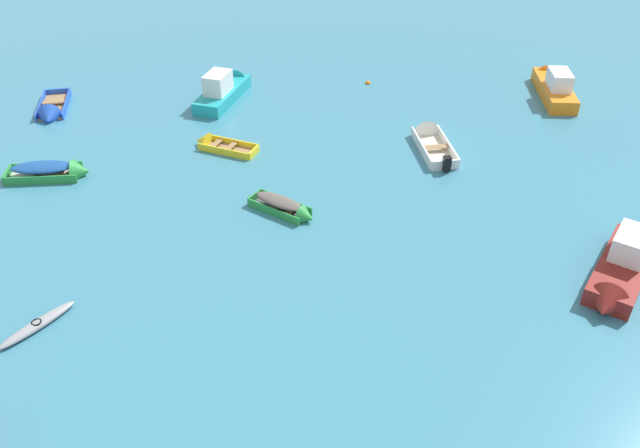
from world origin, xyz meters
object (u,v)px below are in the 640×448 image
(rowboat_green_back_row_center, at_px, (288,208))
(motor_launch_orange_midfield_right, at_px, (553,85))
(motor_launch_maroon_outer_left, at_px, (621,270))
(rowboat_green_near_right, at_px, (57,171))
(rowboat_white_cluster_outer, at_px, (429,138))
(motor_launch_turquoise_outer_right, at_px, (225,89))
(mooring_buoy_near_foreground, at_px, (368,84))
(kayak_grey_back_row_right, at_px, (37,325))
(rowboat_blue_back_row_left, at_px, (51,113))
(rowboat_yellow_far_left, at_px, (214,144))

(rowboat_green_back_row_center, distance_m, motor_launch_orange_midfield_right, 18.90)
(motor_launch_maroon_outer_left, height_order, rowboat_green_near_right, motor_launch_maroon_outer_left)
(rowboat_white_cluster_outer, bearing_deg, motor_launch_turquoise_outer_right, 143.53)
(rowboat_green_near_right, height_order, mooring_buoy_near_foreground, rowboat_green_near_right)
(kayak_grey_back_row_right, xyz_separation_m, motor_launch_maroon_outer_left, (20.37, -1.40, 0.40))
(motor_launch_orange_midfield_right, height_order, kayak_grey_back_row_right, motor_launch_orange_midfield_right)
(rowboat_white_cluster_outer, height_order, motor_launch_maroon_outer_left, motor_launch_maroon_outer_left)
(motor_launch_orange_midfield_right, relative_size, rowboat_white_cluster_outer, 1.30)
(kayak_grey_back_row_right, bearing_deg, motor_launch_turquoise_outer_right, 66.70)
(motor_launch_orange_midfield_right, bearing_deg, kayak_grey_back_row_right, -150.83)
(rowboat_blue_back_row_left, xyz_separation_m, rowboat_yellow_far_left, (8.35, -5.02, -0.01))
(motor_launch_maroon_outer_left, bearing_deg, motor_launch_orange_midfield_right, 71.32)
(rowboat_white_cluster_outer, relative_size, rowboat_blue_back_row_left, 1.12)
(rowboat_blue_back_row_left, bearing_deg, rowboat_green_near_right, -79.40)
(rowboat_blue_back_row_left, distance_m, rowboat_green_near_right, 6.63)
(rowboat_yellow_far_left, height_order, mooring_buoy_near_foreground, rowboat_yellow_far_left)
(motor_launch_orange_midfield_right, distance_m, rowboat_yellow_far_left, 19.45)
(motor_launch_orange_midfield_right, bearing_deg, mooring_buoy_near_foreground, 161.55)
(rowboat_white_cluster_outer, height_order, rowboat_yellow_far_left, rowboat_white_cluster_outer)
(motor_launch_turquoise_outer_right, xyz_separation_m, rowboat_blue_back_row_left, (-9.30, -0.63, -0.40))
(motor_launch_maroon_outer_left, bearing_deg, rowboat_green_back_row_center, 149.72)
(motor_launch_turquoise_outer_right, bearing_deg, rowboat_green_back_row_center, -81.46)
(rowboat_green_back_row_center, xyz_separation_m, kayak_grey_back_row_right, (-9.21, -5.11, -0.15))
(rowboat_white_cluster_outer, relative_size, rowboat_yellow_far_left, 1.36)
(rowboat_green_near_right, bearing_deg, rowboat_yellow_far_left, 11.79)
(rowboat_green_back_row_center, height_order, motor_launch_orange_midfield_right, motor_launch_orange_midfield_right)
(motor_launch_maroon_outer_left, bearing_deg, rowboat_yellow_far_left, 137.12)
(rowboat_blue_back_row_left, bearing_deg, mooring_buoy_near_foreground, 3.61)
(kayak_grey_back_row_right, relative_size, motor_launch_maroon_outer_left, 0.51)
(motor_launch_turquoise_outer_right, bearing_deg, mooring_buoy_near_foreground, 3.32)
(rowboat_yellow_far_left, distance_m, rowboat_green_near_right, 7.29)
(rowboat_green_back_row_center, xyz_separation_m, rowboat_blue_back_row_left, (-11.11, 11.43, -0.12))
(rowboat_green_back_row_center, height_order, rowboat_yellow_far_left, rowboat_yellow_far_left)
(rowboat_green_near_right, xyz_separation_m, mooring_buoy_near_foreground, (16.44, 7.63, -0.31))
(rowboat_green_near_right, bearing_deg, motor_launch_turquoise_outer_right, 41.48)
(kayak_grey_back_row_right, distance_m, rowboat_blue_back_row_left, 16.65)
(motor_launch_turquoise_outer_right, relative_size, rowboat_blue_back_row_left, 1.33)
(rowboat_yellow_far_left, distance_m, motor_launch_maroon_outer_left, 18.99)
(rowboat_white_cluster_outer, bearing_deg, rowboat_green_back_row_center, -147.43)
(motor_launch_turquoise_outer_right, relative_size, rowboat_yellow_far_left, 1.62)
(mooring_buoy_near_foreground, bearing_deg, rowboat_green_back_row_center, -117.57)
(kayak_grey_back_row_right, height_order, mooring_buoy_near_foreground, kayak_grey_back_row_right)
(motor_launch_maroon_outer_left, bearing_deg, rowboat_green_near_right, 151.49)
(motor_launch_maroon_outer_left, height_order, mooring_buoy_near_foreground, motor_launch_maroon_outer_left)
(kayak_grey_back_row_right, distance_m, motor_launch_maroon_outer_left, 20.42)
(kayak_grey_back_row_right, xyz_separation_m, rowboat_blue_back_row_left, (-1.90, 16.54, 0.03))
(kayak_grey_back_row_right, distance_m, mooring_buoy_near_foreground, 23.67)
(motor_launch_turquoise_outer_right, xyz_separation_m, mooring_buoy_near_foreground, (8.36, 0.49, -0.57))
(motor_launch_turquoise_outer_right, relative_size, kayak_grey_back_row_right, 2.11)
(rowboat_blue_back_row_left, xyz_separation_m, motor_launch_maroon_outer_left, (22.27, -17.95, 0.37))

